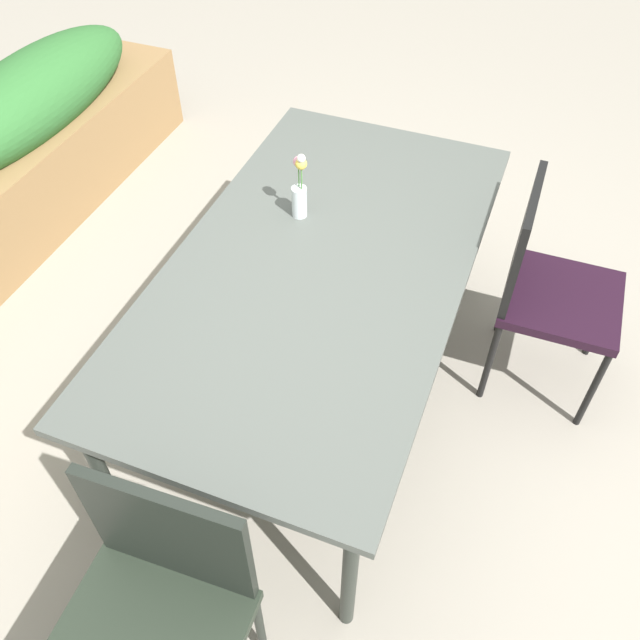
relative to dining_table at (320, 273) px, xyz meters
name	(u,v)px	position (x,y,z in m)	size (l,w,h in m)	color
ground_plane	(325,377)	(0.07, 0.00, -0.70)	(12.00, 12.00, 0.00)	gray
dining_table	(320,273)	(0.00, 0.00, 0.00)	(1.90, 1.02, 0.75)	#4C514C
chair_near_right	(546,282)	(0.43, -0.78, -0.16)	(0.45, 0.45, 0.93)	black
chair_end_left	(153,614)	(-1.22, 0.00, -0.17)	(0.51, 0.51, 0.92)	#242D22
flower_vase	(300,190)	(0.23, 0.17, 0.16)	(0.06, 0.06, 0.27)	silver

